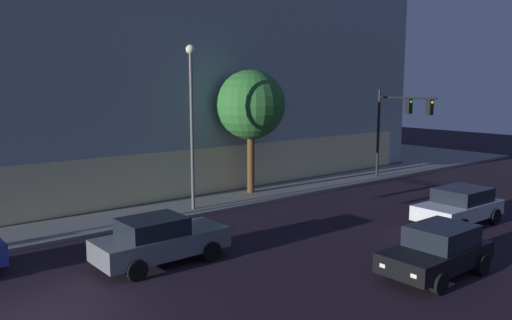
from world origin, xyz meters
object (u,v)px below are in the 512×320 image
car_grey (160,240)px  street_lamp_sidewalk (191,107)px  car_black (437,250)px  car_white (459,206)px  modern_building (128,29)px  traffic_light_far_corner (399,117)px  sidewalk_tree (251,105)px

car_grey → street_lamp_sidewalk: bearing=48.9°
street_lamp_sidewalk → car_black: (1.74, -11.96, -4.24)m
car_white → modern_building: bearing=97.4°
modern_building → car_black: modern_building is taller
car_black → modern_building: bearing=84.3°
traffic_light_far_corner → sidewalk_tree: 9.89m
street_lamp_sidewalk → car_grey: street_lamp_sidewalk is taller
car_black → street_lamp_sidewalk: bearing=98.3°
traffic_light_far_corner → car_black: traffic_light_far_corner is taller
street_lamp_sidewalk → traffic_light_far_corner: bearing=-7.3°
traffic_light_far_corner → modern_building: bearing=117.1°
car_grey → car_black: size_ratio=1.13×
street_lamp_sidewalk → modern_building: bearing=74.4°
street_lamp_sidewalk → sidewalk_tree: bearing=15.2°
car_black → car_white: bearing=23.6°
modern_building → car_grey: bearing=-113.1°
sidewalk_tree → street_lamp_sidewalk: bearing=-164.8°
modern_building → street_lamp_sidewalk: bearing=-105.6°
sidewalk_tree → car_black: bearing=-102.0°
sidewalk_tree → car_grey: 12.12m
street_lamp_sidewalk → sidewalk_tree: 4.71m
modern_building → street_lamp_sidewalk: 17.85m
modern_building → sidewalk_tree: modern_building is taller
modern_building → car_white: size_ratio=7.41×
sidewalk_tree → modern_building: bearing=89.8°
street_lamp_sidewalk → sidewalk_tree: (4.54, 1.23, -0.05)m
traffic_light_far_corner → car_black: (-12.19, -10.19, -3.32)m
car_grey → car_white: bearing=-17.0°
traffic_light_far_corner → car_white: (-5.98, -7.48, -3.31)m
modern_building → traffic_light_far_corner: (9.33, -18.20, -6.20)m
modern_building → traffic_light_far_corner: bearing=-62.9°
modern_building → car_white: modern_building is taller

